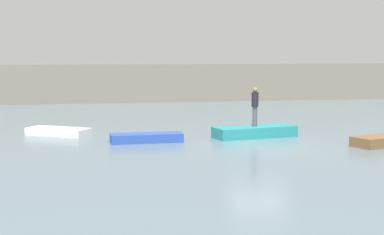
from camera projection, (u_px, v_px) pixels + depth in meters
name	position (u px, v px, depth m)	size (l,w,h in m)	color
ground_plane	(259.00, 146.00, 24.05)	(120.00, 120.00, 0.00)	slate
embankment_wall	(173.00, 83.00, 46.23)	(80.00, 1.20, 3.06)	gray
rowboat_white	(58.00, 132.00, 27.22)	(3.02, 1.18, 0.35)	white
rowboat_blue	(147.00, 138.00, 25.11)	(3.13, 1.02, 0.38)	#2B4CAD
rowboat_teal	(255.00, 132.00, 26.62)	(3.86, 1.29, 0.50)	teal
rowboat_brown	(382.00, 141.00, 24.13)	(2.70, 1.16, 0.42)	brown
person_dark_shirt	(255.00, 105.00, 26.48)	(0.32, 0.32, 1.81)	#4C4C56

